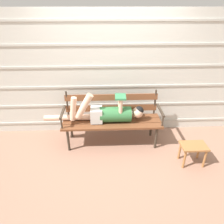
# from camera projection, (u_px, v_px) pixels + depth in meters

# --- Properties ---
(ground_plane) EXTENTS (12.00, 12.00, 0.00)m
(ground_plane) POSITION_uv_depth(u_px,v_px,m) (112.00, 144.00, 3.76)
(ground_plane) COLOR #936B56
(house_siding) EXTENTS (5.17, 0.08, 2.23)m
(house_siding) POSITION_uv_depth(u_px,v_px,m) (111.00, 76.00, 3.70)
(house_siding) COLOR beige
(house_siding) RESTS_ON ground
(park_bench) EXTENTS (1.72, 0.52, 0.93)m
(park_bench) POSITION_uv_depth(u_px,v_px,m) (112.00, 117.00, 3.63)
(park_bench) COLOR brown
(park_bench) RESTS_ON ground
(reclining_person) EXTENTS (1.72, 0.27, 0.56)m
(reclining_person) POSITION_uv_depth(u_px,v_px,m) (107.00, 113.00, 3.51)
(reclining_person) COLOR #33703D
(footstool) EXTENTS (0.40, 0.27, 0.35)m
(footstool) POSITION_uv_depth(u_px,v_px,m) (193.00, 149.00, 3.20)
(footstool) COLOR #9E6638
(footstool) RESTS_ON ground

